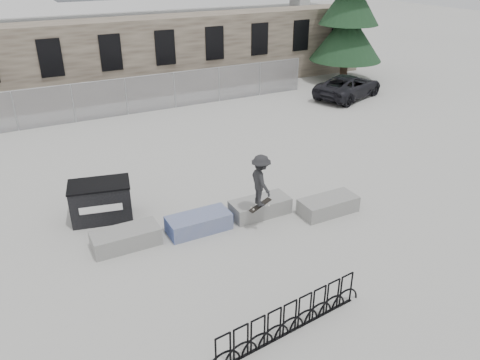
% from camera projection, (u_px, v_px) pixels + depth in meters
% --- Properties ---
extents(ground, '(120.00, 120.00, 0.00)m').
position_uv_depth(ground, '(231.00, 219.00, 15.50)').
color(ground, '#A6A6A1').
rests_on(ground, ground).
extents(stone_wall, '(36.00, 2.58, 4.50)m').
position_uv_depth(stone_wall, '(107.00, 60.00, 27.43)').
color(stone_wall, brown).
rests_on(stone_wall, ground).
extents(chainlink_fence, '(22.06, 0.06, 2.02)m').
position_uv_depth(chainlink_fence, '(126.00, 96.00, 24.99)').
color(chainlink_fence, gray).
rests_on(chainlink_fence, ground).
extents(planter_far_left, '(2.00, 0.90, 0.54)m').
position_uv_depth(planter_far_left, '(126.00, 237.00, 14.00)').
color(planter_far_left, gray).
rests_on(planter_far_left, ground).
extents(planter_center_left, '(2.00, 0.90, 0.54)m').
position_uv_depth(planter_center_left, '(199.00, 222.00, 14.78)').
color(planter_center_left, navy).
rests_on(planter_center_left, ground).
extents(planter_center_right, '(2.00, 0.90, 0.54)m').
position_uv_depth(planter_center_right, '(260.00, 206.00, 15.69)').
color(planter_center_right, gray).
rests_on(planter_center_right, ground).
extents(planter_offset, '(2.00, 0.90, 0.54)m').
position_uv_depth(planter_offset, '(328.00, 205.00, 15.79)').
color(planter_offset, gray).
rests_on(planter_offset, ground).
extents(dumpster, '(2.16, 1.58, 1.28)m').
position_uv_depth(dumpster, '(101.00, 201.00, 15.30)').
color(dumpster, black).
rests_on(dumpster, ground).
extents(bike_rack, '(4.47, 0.55, 0.90)m').
position_uv_depth(bike_rack, '(290.00, 318.00, 10.70)').
color(bike_rack, black).
rests_on(bike_rack, ground).
extents(spruce_tree, '(4.76, 4.76, 11.50)m').
position_uv_depth(spruce_tree, '(350.00, 7.00, 30.09)').
color(spruce_tree, '#38281E').
rests_on(spruce_tree, ground).
extents(suv, '(5.45, 3.85, 1.38)m').
position_uv_depth(suv, '(349.00, 86.00, 28.11)').
color(suv, black).
rests_on(suv, ground).
extents(skateboarder, '(0.79, 1.13, 1.83)m').
position_uv_depth(skateboarder, '(261.00, 181.00, 14.34)').
color(skateboarder, black).
rests_on(skateboarder, ground).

